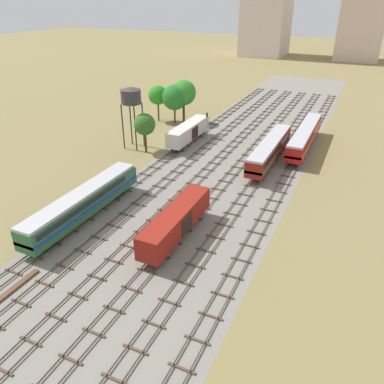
% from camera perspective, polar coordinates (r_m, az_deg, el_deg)
% --- Properties ---
extents(ground_plane, '(480.00, 480.00, 0.00)m').
position_cam_1_polar(ground_plane, '(63.30, 4.32, 3.14)').
color(ground_plane, olive).
extents(ballast_bed, '(25.25, 176.00, 0.01)m').
position_cam_1_polar(ballast_bed, '(63.30, 4.32, 3.15)').
color(ballast_bed, gray).
rests_on(ballast_bed, ground).
extents(track_far_left, '(2.40, 126.00, 0.29)m').
position_cam_1_polar(track_far_left, '(68.11, -3.78, 5.11)').
color(track_far_left, '#47382D').
rests_on(track_far_left, ground).
extents(track_left, '(2.40, 126.00, 0.29)m').
position_cam_1_polar(track_left, '(66.33, -0.53, 4.53)').
color(track_left, '#47382D').
rests_on(track_left, ground).
extents(track_centre_left, '(2.40, 126.00, 0.29)m').
position_cam_1_polar(track_centre_left, '(64.78, 2.88, 3.91)').
color(track_centre_left, '#47382D').
rests_on(track_centre_left, ground).
extents(track_centre, '(2.40, 126.00, 0.29)m').
position_cam_1_polar(track_centre, '(63.48, 6.44, 3.25)').
color(track_centre, '#47382D').
rests_on(track_centre, ground).
extents(track_centre_right, '(2.40, 126.00, 0.29)m').
position_cam_1_polar(track_centre_right, '(62.44, 10.13, 2.55)').
color(track_centre_right, '#47382D').
rests_on(track_centre_right, ground).
extents(track_right, '(2.40, 126.00, 0.29)m').
position_cam_1_polar(track_right, '(61.68, 13.93, 1.82)').
color(track_right, '#47382D').
rests_on(track_right, ground).
extents(diesel_railcar_far_left_nearest, '(2.96, 20.50, 3.80)m').
position_cam_1_polar(diesel_railcar_far_left_nearest, '(50.30, -16.07, -1.45)').
color(diesel_railcar_far_left_nearest, '#286638').
rests_on(diesel_railcar_far_left_nearest, ground).
extents(freight_boxcar_centre_near, '(2.87, 14.00, 3.60)m').
position_cam_1_polar(freight_boxcar_centre_near, '(44.73, -2.39, -4.35)').
color(freight_boxcar_centre_near, maroon).
rests_on(freight_boxcar_centre_near, ground).
extents(diesel_railcar_centre_right_mid, '(2.96, 20.50, 3.80)m').
position_cam_1_polar(diesel_railcar_centre_right_mid, '(66.77, 11.66, 6.38)').
color(diesel_railcar_centre_right_mid, maroon).
rests_on(diesel_railcar_centre_right_mid, ground).
extents(freight_boxcar_far_left_midfar, '(2.87, 14.00, 3.60)m').
position_cam_1_polar(freight_boxcar_far_left_midfar, '(74.86, -0.54, 9.15)').
color(freight_boxcar_far_left_midfar, beige).
rests_on(freight_boxcar_far_left_midfar, ground).
extents(passenger_coach_right_far, '(2.96, 22.00, 3.80)m').
position_cam_1_polar(passenger_coach_right_far, '(74.97, 16.65, 8.15)').
color(passenger_coach_right_far, red).
rests_on(passenger_coach_right_far, ground).
extents(water_tower, '(3.83, 3.83, 11.49)m').
position_cam_1_polar(water_tower, '(71.51, -9.20, 14.00)').
color(water_tower, '#2D2826').
rests_on(water_tower, ground).
extents(signal_post_nearest, '(0.28, 0.47, 5.34)m').
position_cam_1_polar(signal_post_nearest, '(77.54, 2.28, 10.52)').
color(signal_post_nearest, gray).
rests_on(signal_post_nearest, ground).
extents(lineside_tree_0, '(4.32, 4.32, 8.14)m').
position_cam_1_polar(lineside_tree_0, '(88.72, -5.18, 14.33)').
color(lineside_tree_0, '#4C331E').
rests_on(lineside_tree_0, ground).
extents(lineside_tree_1, '(5.61, 5.61, 9.49)m').
position_cam_1_polar(lineside_tree_1, '(87.52, -1.29, 14.72)').
color(lineside_tree_1, '#4C331E').
rests_on(lineside_tree_1, ground).
extents(lineside_tree_2, '(3.95, 3.95, 7.32)m').
position_cam_1_polar(lineside_tree_2, '(69.90, -7.16, 10.06)').
color(lineside_tree_2, '#4C331E').
rests_on(lineside_tree_2, ground).
extents(lineside_tree_3, '(5.60, 5.60, 8.63)m').
position_cam_1_polar(lineside_tree_3, '(86.91, -2.67, 14.04)').
color(lineside_tree_3, '#4C331E').
rests_on(lineside_tree_3, ground).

